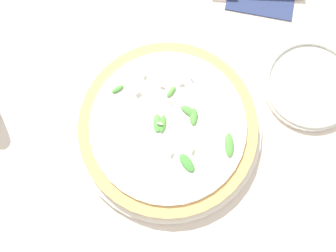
{
  "coord_description": "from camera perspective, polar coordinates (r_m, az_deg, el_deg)",
  "views": [
    {
      "loc": [
        -0.03,
        0.17,
        0.73
      ],
      "look_at": [
        0.04,
        0.03,
        0.03
      ],
      "focal_mm": 42.0,
      "sensor_mm": 36.0,
      "label": 1
    }
  ],
  "objects": [
    {
      "name": "side_plate_white",
      "position": [
        0.81,
        19.97,
        5.66
      ],
      "size": [
        0.18,
        0.18,
        0.02
      ],
      "color": "silver",
      "rests_on": "ground_plane"
    },
    {
      "name": "ground_plane",
      "position": [
        0.75,
        3.37,
        0.21
      ],
      "size": [
        6.0,
        6.0,
        0.0
      ],
      "primitive_type": "plane",
      "color": "beige"
    },
    {
      "name": "pizza_arugula_main",
      "position": [
        0.73,
        0.01,
        -0.23
      ],
      "size": [
        0.35,
        0.35,
        0.05
      ],
      "color": "silver",
      "rests_on": "ground_plane"
    }
  ]
}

